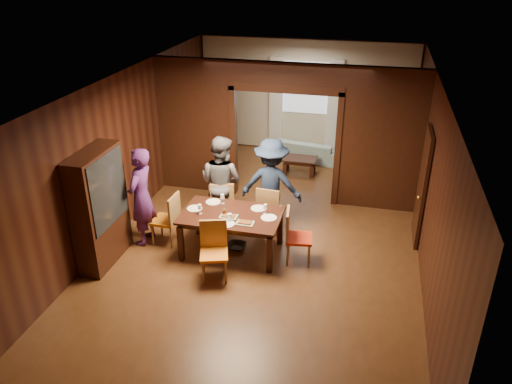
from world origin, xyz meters
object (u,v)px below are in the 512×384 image
(person_purple, at_px, (141,197))
(coffee_table, at_px, (299,166))
(chair_far_r, at_px, (270,209))
(chair_right, at_px, (299,236))
(chair_left, at_px, (165,219))
(sofa, at_px, (308,150))
(chair_near, at_px, (214,253))
(person_grey, at_px, (221,182))
(chair_far_l, at_px, (223,203))
(person_navy, at_px, (271,184))
(dining_table, at_px, (232,233))
(hutch, at_px, (100,208))

(person_purple, xyz_separation_m, coffee_table, (2.26, 3.71, -0.71))
(person_purple, relative_size, chair_far_r, 1.88)
(chair_right, bearing_deg, chair_left, 81.60)
(sofa, height_order, chair_near, chair_near)
(person_grey, xyz_separation_m, chair_left, (-0.80, -0.88, -0.42))
(sofa, relative_size, chair_far_r, 1.83)
(coffee_table, distance_m, chair_far_l, 3.00)
(person_navy, bearing_deg, chair_far_l, 10.63)
(dining_table, height_order, chair_left, chair_left)
(chair_right, bearing_deg, sofa, -1.01)
(person_grey, distance_m, chair_near, 1.83)
(person_grey, bearing_deg, person_purple, 57.10)
(dining_table, distance_m, chair_near, 0.83)
(sofa, bearing_deg, coffee_table, 95.18)
(coffee_table, xyz_separation_m, hutch, (-2.67, -4.42, 0.80))
(chair_left, distance_m, hutch, 1.22)
(person_navy, height_order, chair_near, person_navy)
(person_purple, height_order, chair_far_l, person_purple)
(person_purple, height_order, sofa, person_purple)
(dining_table, relative_size, chair_right, 1.77)
(person_grey, distance_m, dining_table, 1.15)
(chair_far_r, xyz_separation_m, hutch, (-2.56, -1.60, 0.52))
(person_navy, bearing_deg, chair_right, 122.94)
(chair_near, bearing_deg, coffee_table, 64.18)
(dining_table, xyz_separation_m, chair_right, (1.19, -0.01, 0.10))
(person_purple, bearing_deg, chair_far_l, 129.83)
(person_purple, xyz_separation_m, person_grey, (1.18, 0.95, -0.00))
(person_purple, xyz_separation_m, sofa, (2.32, 4.64, -0.65))
(coffee_table, height_order, chair_far_r, chair_far_r)
(coffee_table, bearing_deg, hutch, -121.12)
(coffee_table, height_order, hutch, hutch)
(person_purple, bearing_deg, dining_table, 93.93)
(person_purple, distance_m, chair_far_r, 2.37)
(person_purple, relative_size, hutch, 0.91)
(sofa, height_order, chair_right, chair_right)
(coffee_table, height_order, chair_near, chair_near)
(dining_table, relative_size, chair_left, 1.77)
(person_navy, height_order, coffee_table, person_navy)
(chair_far_r, height_order, chair_near, same)
(person_purple, distance_m, chair_far_l, 1.58)
(chair_far_l, height_order, chair_near, same)
(chair_left, relative_size, chair_right, 1.00)
(chair_right, distance_m, hutch, 3.36)
(chair_far_r, bearing_deg, person_grey, 0.64)
(sofa, bearing_deg, person_purple, 72.46)
(sofa, bearing_deg, chair_far_l, 82.43)
(person_navy, bearing_deg, person_grey, 8.44)
(person_grey, bearing_deg, chair_far_r, -164.86)
(person_purple, distance_m, hutch, 0.82)
(chair_near, bearing_deg, chair_far_r, 54.09)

